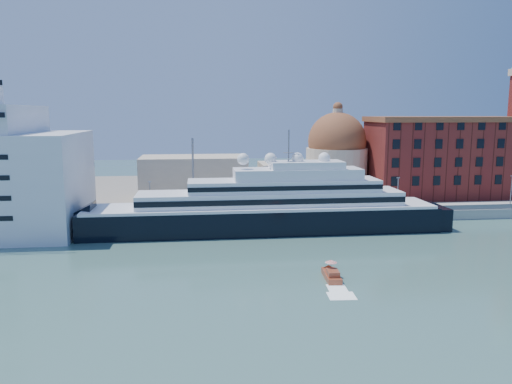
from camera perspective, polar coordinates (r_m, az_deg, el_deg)
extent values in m
plane|color=#37605A|center=(91.35, 5.58, -7.81)|extent=(400.00, 400.00, 0.00)
cube|color=gray|center=(123.44, 2.24, -2.70)|extent=(180.00, 10.00, 2.50)
cube|color=slate|center=(163.45, 0.00, 0.15)|extent=(260.00, 72.00, 2.00)
cube|color=slate|center=(118.72, 2.58, -2.27)|extent=(180.00, 0.10, 1.20)
cube|color=black|center=(111.90, 0.61, -3.42)|extent=(78.78, 12.12, 6.56)
cone|color=black|center=(114.37, -20.48, -3.74)|extent=(10.10, 12.12, 12.12)
cube|color=black|center=(123.23, 19.12, -2.86)|extent=(6.06, 11.11, 6.06)
cube|color=white|center=(111.19, 0.61, -1.65)|extent=(76.76, 12.32, 0.61)
cube|color=white|center=(111.14, 1.65, -0.70)|extent=(58.58, 10.10, 3.03)
cube|color=black|center=(106.22, 2.04, -1.16)|extent=(58.58, 0.15, 1.21)
cube|color=white|center=(111.17, 3.20, 0.77)|extent=(42.42, 9.09, 2.63)
cube|color=white|center=(111.39, 4.75, 2.08)|extent=(28.28, 8.08, 2.42)
cube|color=white|center=(111.57, 5.78, 3.12)|extent=(16.16, 7.07, 1.62)
cylinder|color=slate|center=(110.41, 3.76, 5.29)|extent=(0.30, 0.30, 7.07)
sphere|color=white|center=(109.26, -1.48, 3.78)|extent=(2.63, 2.63, 2.63)
sphere|color=white|center=(109.97, 1.67, 3.81)|extent=(2.63, 2.63, 2.63)
sphere|color=white|center=(111.02, 4.77, 3.84)|extent=(2.63, 2.63, 2.63)
sphere|color=white|center=(112.38, 7.81, 3.85)|extent=(2.63, 2.63, 2.63)
cube|color=white|center=(114.58, -21.63, -4.65)|extent=(11.25, 5.85, 1.43)
cube|color=white|center=(113.50, -20.87, -4.13)|extent=(3.98, 2.97, 1.07)
cube|color=brown|center=(82.33, 8.62, -9.51)|extent=(2.68, 6.74, 1.10)
cube|color=brown|center=(81.01, 8.78, -9.13)|extent=(1.96, 2.87, 0.88)
cylinder|color=slate|center=(82.41, 8.57, -8.48)|extent=(0.07, 0.07, 1.76)
cone|color=red|center=(82.12, 8.58, -7.83)|extent=(1.98, 1.98, 0.44)
cube|color=maroon|center=(155.15, 20.54, 3.55)|extent=(42.00, 18.00, 22.00)
cube|color=brown|center=(154.57, 20.78, 7.79)|extent=(43.00, 19.00, 1.50)
cylinder|color=beige|center=(150.09, 9.15, 2.31)|extent=(18.00, 18.00, 14.00)
sphere|color=brown|center=(149.30, 9.24, 5.74)|extent=(17.00, 17.00, 17.00)
cylinder|color=beige|center=(149.05, 9.32, 8.81)|extent=(3.00, 3.00, 3.00)
cube|color=beige|center=(145.19, 4.02, 1.38)|extent=(18.00, 14.00, 10.00)
cube|color=beige|center=(144.53, -7.10, 1.69)|extent=(30.00, 16.00, 12.00)
cylinder|color=slate|center=(124.99, -25.82, -1.02)|extent=(0.24, 0.24, 8.00)
cube|color=slate|center=(124.39, -25.95, 0.84)|extent=(0.80, 0.30, 0.25)
cylinder|color=slate|center=(118.56, -11.99, -0.80)|extent=(0.24, 0.24, 8.00)
cube|color=slate|center=(117.94, -12.06, 1.16)|extent=(0.80, 0.30, 0.25)
cylinder|color=slate|center=(119.55, 2.48, -0.53)|extent=(0.24, 0.24, 8.00)
cube|color=slate|center=(118.93, 2.49, 1.42)|extent=(0.80, 0.30, 0.25)
cylinder|color=slate|center=(127.78, 15.88, -0.24)|extent=(0.24, 0.24, 8.00)
cube|color=slate|center=(127.20, 15.96, 1.58)|extent=(0.80, 0.30, 0.25)
cylinder|color=slate|center=(142.00, 27.13, 0.01)|extent=(0.24, 0.24, 8.00)
cube|color=slate|center=(141.48, 27.25, 1.65)|extent=(0.80, 0.30, 0.25)
cylinder|color=slate|center=(119.28, -7.20, 1.81)|extent=(0.50, 0.50, 18.00)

